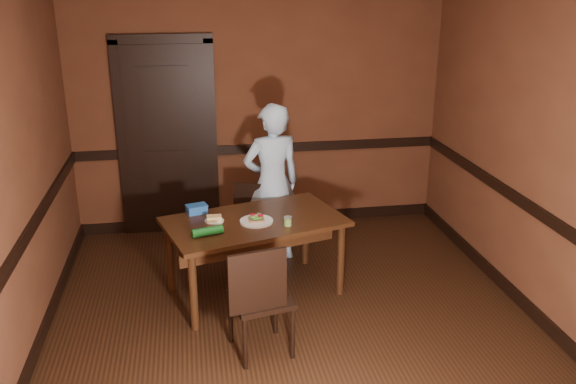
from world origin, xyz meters
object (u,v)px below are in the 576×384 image
object	(u,v)px
sauce_jar	(288,221)
cheese_saucer	(214,219)
chair_far	(260,228)
dining_table	(255,257)
sandwich_plate	(256,220)
food_tub	(197,209)
chair_near	(260,297)
person	(272,183)

from	to	relation	value
sauce_jar	cheese_saucer	size ratio (longest dim) A/B	0.48
chair_far	cheese_saucer	xyz separation A→B (m)	(-0.46, -0.51, 0.33)
dining_table	cheese_saucer	world-z (taller)	cheese_saucer
sandwich_plate	food_tub	xyz separation A→B (m)	(-0.50, 0.30, 0.02)
dining_table	food_tub	xyz separation A→B (m)	(-0.49, 0.24, 0.39)
chair_near	person	bearing A→B (deg)	-113.19
dining_table	food_tub	size ratio (longest dim) A/B	7.25
chair_near	person	distance (m)	1.66
dining_table	chair_near	world-z (taller)	chair_near
sauce_jar	chair_far	bearing A→B (deg)	102.29
chair_far	food_tub	distance (m)	0.75
chair_near	sauce_jar	bearing A→B (deg)	-126.31
dining_table	chair_near	bearing A→B (deg)	-110.05
chair_far	food_tub	xyz separation A→B (m)	(-0.60, -0.29, 0.34)
sandwich_plate	sauce_jar	distance (m)	0.28
chair_far	sandwich_plate	xyz separation A→B (m)	(-0.10, -0.59, 0.32)
cheese_saucer	food_tub	xyz separation A→B (m)	(-0.14, 0.22, 0.02)
food_tub	sandwich_plate	bearing A→B (deg)	-47.09
chair_near	sandwich_plate	world-z (taller)	chair_near
dining_table	person	world-z (taller)	person
cheese_saucer	chair_near	bearing A→B (deg)	-72.73
chair_far	cheese_saucer	bearing A→B (deg)	-113.56
person	cheese_saucer	bearing A→B (deg)	37.77
sauce_jar	cheese_saucer	world-z (taller)	sauce_jar
chair_far	chair_near	xyz separation A→B (m)	(-0.17, -1.42, 0.05)
cheese_saucer	person	bearing A→B (deg)	48.74
person	cheese_saucer	size ratio (longest dim) A/B	9.51
dining_table	sandwich_plate	distance (m)	0.38
sandwich_plate	cheese_saucer	bearing A→B (deg)	167.70
person	food_tub	distance (m)	0.87
dining_table	cheese_saucer	xyz separation A→B (m)	(-0.34, 0.02, 0.38)
dining_table	sauce_jar	size ratio (longest dim) A/B	18.93
sauce_jar	cheese_saucer	distance (m)	0.64
sauce_jar	person	bearing A→B (deg)	90.63
chair_near	sauce_jar	distance (m)	0.84
sandwich_plate	sauce_jar	xyz separation A→B (m)	(0.25, -0.12, 0.02)
chair_near	cheese_saucer	bearing A→B (deg)	-84.74
chair_far	chair_near	bearing A→B (deg)	-78.63
person	sauce_jar	distance (m)	0.88
chair_near	cheese_saucer	xyz separation A→B (m)	(-0.28, 0.91, 0.27)
chair_near	food_tub	xyz separation A→B (m)	(-0.43, 1.14, 0.29)
dining_table	person	distance (m)	0.86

